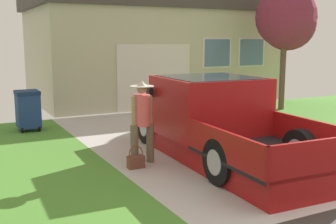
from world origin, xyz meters
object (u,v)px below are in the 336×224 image
object	(u,v)px
house_with_garage	(153,43)
front_yard_tree	(287,20)
handbag	(136,161)
pickup_truck	(213,121)
wheeled_trash_bin	(28,109)
person_with_hat	(142,118)

from	to	relation	value
house_with_garage	front_yard_tree	size ratio (longest dim) A/B	2.28
handbag	house_with_garage	size ratio (longest dim) A/B	0.04
pickup_truck	handbag	world-z (taller)	pickup_truck
front_yard_tree	wheeled_trash_bin	xyz separation A→B (m)	(-8.84, 0.17, -2.53)
wheeled_trash_bin	house_with_garage	bearing A→B (deg)	36.47
person_with_hat	handbag	distance (m)	0.85
house_with_garage	front_yard_tree	distance (m)	5.46
pickup_truck	person_with_hat	world-z (taller)	pickup_truck
pickup_truck	house_with_garage	xyz separation A→B (m)	(2.63, 8.56, 1.55)
pickup_truck	house_with_garage	size ratio (longest dim) A/B	0.55
person_with_hat	handbag	size ratio (longest dim) A/B	3.80
pickup_truck	wheeled_trash_bin	distance (m)	5.32
handbag	wheeled_trash_bin	size ratio (longest dim) A/B	0.40
pickup_truck	house_with_garage	world-z (taller)	house_with_garage
pickup_truck	handbag	bearing A→B (deg)	-172.65
front_yard_tree	wheeled_trash_bin	size ratio (longest dim) A/B	3.97
handbag	pickup_truck	bearing A→B (deg)	5.12
handbag	front_yard_tree	distance (m)	9.24
person_with_hat	front_yard_tree	bearing A→B (deg)	23.11
person_with_hat	front_yard_tree	world-z (taller)	front_yard_tree
house_with_garage	wheeled_trash_bin	distance (m)	7.31
handbag	wheeled_trash_bin	bearing A→B (deg)	105.49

